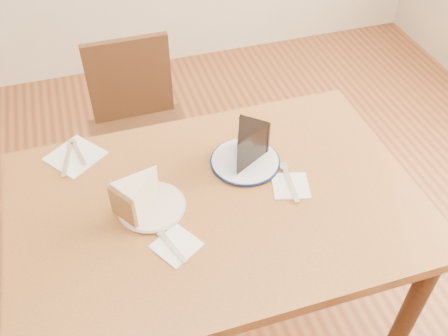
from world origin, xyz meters
TOP-DOWN VIEW (x-y plane):
  - ground at (0.00, 0.00)m, footprint 4.00×4.00m
  - table at (0.00, 0.00)m, footprint 1.20×0.80m
  - chair_far at (-0.12, 0.72)m, footprint 0.42×0.42m
  - plate_cream at (-0.19, 0.03)m, footprint 0.19×0.19m
  - plate_navy at (0.13, 0.13)m, footprint 0.21×0.21m
  - carrot_cake at (-0.21, 0.04)m, footprint 0.16×0.15m
  - chocolate_cake at (0.13, 0.12)m, footprint 0.16×0.17m
  - napkin_cream at (-0.15, -0.13)m, footprint 0.15×0.15m
  - napkin_navy at (0.23, -0.01)m, footprint 0.13×0.13m
  - napkin_spare at (-0.38, 0.32)m, footprint 0.21×0.21m
  - fork_cream at (-0.16, -0.13)m, footprint 0.06×0.14m
  - knife_navy at (0.23, -0.00)m, footprint 0.04×0.17m
  - fork_spare at (-0.37, 0.33)m, footprint 0.04×0.14m
  - knife_spare at (-0.40, 0.30)m, footprint 0.05×0.16m

SIDE VIEW (x-z plane):
  - ground at x=0.00m, z-range 0.00..0.00m
  - chair_far at x=-0.12m, z-range 0.05..0.88m
  - table at x=0.00m, z-range 0.28..1.03m
  - napkin_cream at x=-0.15m, z-range 0.75..0.75m
  - napkin_navy at x=0.23m, z-range 0.75..0.75m
  - napkin_spare at x=-0.38m, z-range 0.75..0.75m
  - plate_cream at x=-0.19m, z-range 0.75..0.76m
  - plate_navy at x=0.13m, z-range 0.75..0.76m
  - fork_cream at x=-0.16m, z-range 0.75..0.76m
  - knife_navy at x=0.23m, z-range 0.75..0.76m
  - fork_spare at x=-0.37m, z-range 0.75..0.76m
  - knife_spare at x=-0.40m, z-range 0.75..0.76m
  - carrot_cake at x=-0.21m, z-range 0.76..0.86m
  - chocolate_cake at x=0.13m, z-range 0.76..0.87m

